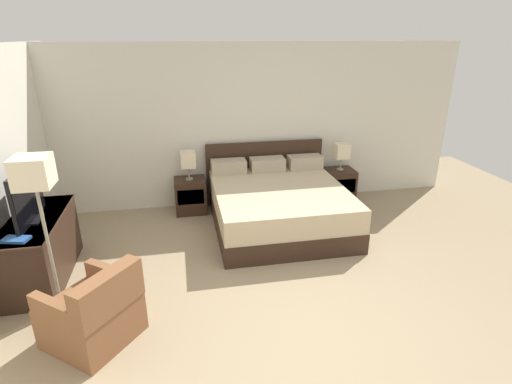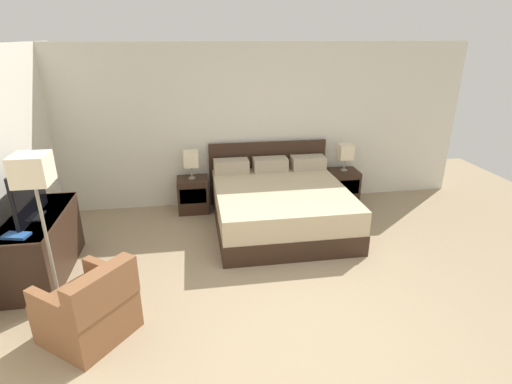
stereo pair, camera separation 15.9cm
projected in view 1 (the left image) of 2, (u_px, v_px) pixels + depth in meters
The scene contains 12 objects.
ground_plane at pixel (309, 340), 3.65m from camera, with size 10.13×10.13×0.00m, color #998466.
wall_back at pixel (245, 126), 6.30m from camera, with size 7.08×0.06×2.52m, color silver.
bed at pixel (278, 204), 5.76m from camera, with size 1.90×2.02×1.02m.
nightstand_left at pixel (190, 195), 6.23m from camera, with size 0.47×0.42×0.54m.
nightstand_right at pixel (339, 185), 6.67m from camera, with size 0.47×0.42×0.54m.
table_lamp_left at pixel (188, 160), 6.01m from camera, with size 0.22×0.22×0.44m.
table_lamp_right at pixel (342, 151), 6.45m from camera, with size 0.22×0.22×0.44m.
dresser at pixel (41, 248), 4.47m from camera, with size 0.54×1.37×0.74m.
tv at pixel (27, 196), 4.18m from camera, with size 0.18×0.84×0.59m.
book_red_cover at pixel (16, 239), 3.86m from camera, with size 0.24×0.14×0.03m, color #234C8E.
armchair_by_window at pixel (94, 314), 3.56m from camera, with size 0.96×0.96×0.76m.
floor_lamp at pixel (36, 185), 3.58m from camera, with size 0.31×0.31×1.61m.
Camera 1 is at (-1.03, -2.75, 2.60)m, focal length 28.00 mm.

